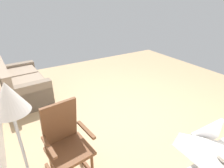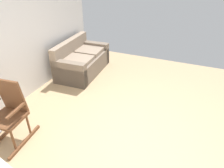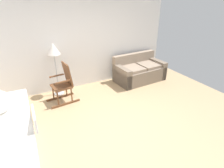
{
  "view_description": "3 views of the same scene",
  "coord_description": "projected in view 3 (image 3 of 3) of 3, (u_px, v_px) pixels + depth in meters",
  "views": [
    {
      "loc": [
        -2.48,
        2.04,
        2.14
      ],
      "look_at": [
        0.02,
        0.51,
        0.73
      ],
      "focal_mm": 29.58,
      "sensor_mm": 36.0,
      "label": 1
    },
    {
      "loc": [
        -2.48,
        -0.87,
        2.54
      ],
      "look_at": [
        0.26,
        0.3,
        0.8
      ],
      "focal_mm": 33.45,
      "sensor_mm": 36.0,
      "label": 2
    },
    {
      "loc": [
        -1.61,
        -2.84,
        2.6
      ],
      "look_at": [
        0.07,
        0.41,
        0.84
      ],
      "focal_mm": 29.84,
      "sensor_mm": 36.0,
      "label": 3
    }
  ],
  "objects": [
    {
      "name": "couch",
      "position": [
        139.0,
        72.0,
        6.14
      ],
      "size": [
        1.65,
        0.94,
        0.85
      ],
      "color": "#7D6C5C",
      "rests_on": "ground"
    },
    {
      "name": "rocking_chair",
      "position": [
        64.0,
        84.0,
        4.85
      ],
      "size": [
        0.81,
        0.55,
        1.05
      ],
      "color": "brown",
      "rests_on": "ground"
    },
    {
      "name": "hospital_bed",
      "position": [
        7.0,
        153.0,
        2.98
      ],
      "size": [
        1.06,
        2.09,
        1.08
      ],
      "color": "silver",
      "rests_on": "ground"
    },
    {
      "name": "back_wall",
      "position": [
        79.0,
        42.0,
        5.39
      ],
      "size": [
        5.75,
        0.1,
        2.7
      ],
      "primitive_type": "cube",
      "color": "white",
      "rests_on": "ground"
    },
    {
      "name": "ground_plane",
      "position": [
        118.0,
        126.0,
        4.07
      ],
      "size": [
        6.94,
        6.94,
        0.0
      ],
      "primitive_type": "plane",
      "color": "tan"
    },
    {
      "name": "floor_lamp",
      "position": [
        54.0,
        52.0,
        4.88
      ],
      "size": [
        0.34,
        0.34,
        1.48
      ],
      "color": "#B2B5BA",
      "rests_on": "ground"
    }
  ]
}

